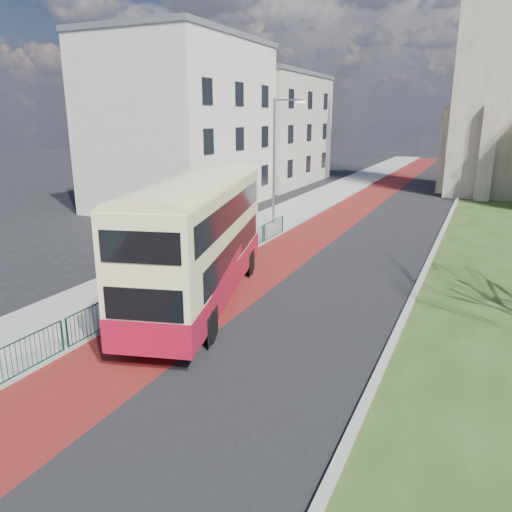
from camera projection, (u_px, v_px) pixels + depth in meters
The scene contains 11 objects.
ground at pixel (185, 343), 16.04m from camera, with size 160.00×160.00×0.00m, color black.
road_carriageway at pixel (369, 227), 32.92m from camera, with size 9.00×120.00×0.01m, color black.
bus_lane at pixel (329, 223), 34.01m from camera, with size 3.40×120.00×0.01m, color #591414.
pavement_west at pixel (278, 218), 35.53m from camera, with size 4.00×120.00×0.12m, color gray.
kerb_west at pixel (304, 220), 34.72m from camera, with size 0.25×120.00×0.13m, color #999993.
kerb_east at pixel (445, 226), 32.79m from camera, with size 0.25×80.00×0.13m, color #999993.
pedestrian_railing at pixel (176, 279), 20.58m from camera, with size 0.07×24.00×1.12m.
street_block_near at pixel (182, 123), 39.16m from camera, with size 10.30×14.30×13.00m.
street_block_far at pixel (265, 128), 53.35m from camera, with size 10.30×16.30×11.50m.
streetlamp at pixel (276, 155), 32.29m from camera, with size 2.13×0.18×8.00m.
bus at pixel (200, 235), 18.82m from camera, with size 5.60×11.73×4.78m.
Camera 1 is at (8.25, -12.37, 7.04)m, focal length 35.00 mm.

